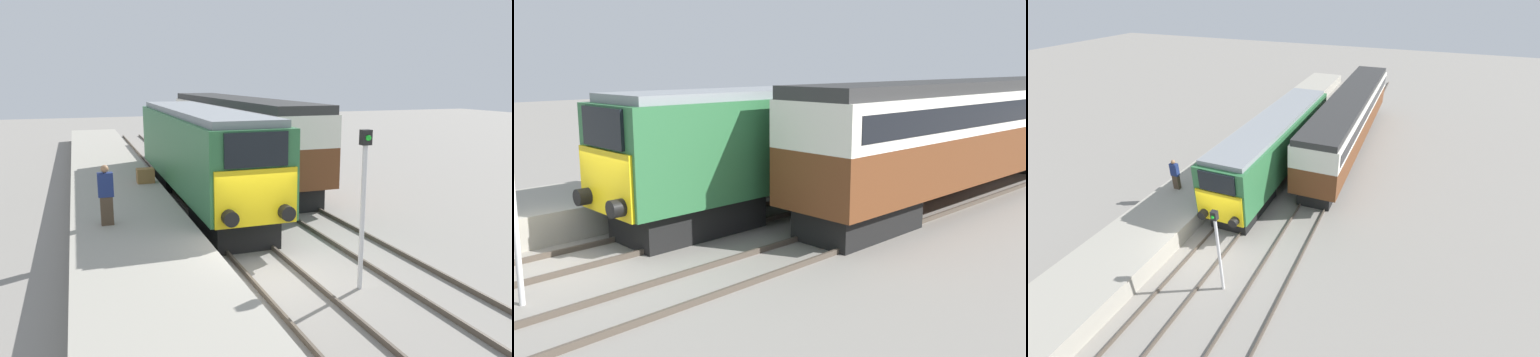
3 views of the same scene
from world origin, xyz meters
The scene contains 9 objects.
ground_plane centered at (0.00, 0.00, 0.00)m, with size 120.00×120.00×0.00m, color gray.
platform_left centered at (-3.30, 8.00, 0.44)m, with size 3.50×50.00×0.89m.
rails_near_track centered at (0.00, 5.00, 0.07)m, with size 1.51×60.00×0.14m.
rails_far_track centered at (3.40, 5.00, 0.07)m, with size 1.50×60.00×0.14m.
locomotive centered at (0.00, 8.15, 2.21)m, with size 2.70×14.13×3.97m.
passenger_carriage centered at (3.40, 14.23, 2.52)m, with size 2.75×18.48×4.16m.
person_on_platform centered at (-3.99, 3.23, 1.79)m, with size 0.44×0.26×1.80m.
signal_post centered at (1.70, -1.55, 2.35)m, with size 0.24×0.28×3.96m.
luggage_crate centered at (-2.11, 9.06, 1.19)m, with size 0.70×0.56×0.60m.
Camera 3 is at (7.75, -9.96, 11.18)m, focal length 24.00 mm.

